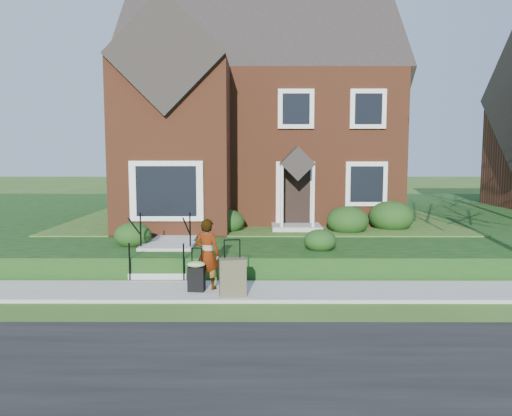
{
  "coord_description": "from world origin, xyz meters",
  "views": [
    {
      "loc": [
        -0.08,
        -10.88,
        3.08
      ],
      "look_at": [
        -0.12,
        2.0,
        1.7
      ],
      "focal_mm": 35.0,
      "sensor_mm": 36.0,
      "label": 1
    }
  ],
  "objects_px": {
    "front_steps": "(164,256)",
    "woman": "(207,254)",
    "suitcase_olive": "(233,277)",
    "suitcase_black": "(196,275)"
  },
  "relations": [
    {
      "from": "front_steps",
      "to": "suitcase_olive",
      "type": "relative_size",
      "value": 1.67
    },
    {
      "from": "front_steps",
      "to": "suitcase_black",
      "type": "height_order",
      "value": "front_steps"
    },
    {
      "from": "front_steps",
      "to": "woman",
      "type": "distance_m",
      "value": 2.21
    },
    {
      "from": "suitcase_olive",
      "to": "suitcase_black",
      "type": "bearing_deg",
      "value": 148.35
    },
    {
      "from": "front_steps",
      "to": "suitcase_olive",
      "type": "xyz_separation_m",
      "value": [
        1.89,
        -2.34,
        0.01
      ]
    },
    {
      "from": "front_steps",
      "to": "woman",
      "type": "xyz_separation_m",
      "value": [
        1.3,
        -1.74,
        0.4
      ]
    },
    {
      "from": "woman",
      "to": "suitcase_black",
      "type": "bearing_deg",
      "value": 67.54
    },
    {
      "from": "front_steps",
      "to": "woman",
      "type": "height_order",
      "value": "woman"
    },
    {
      "from": "woman",
      "to": "suitcase_olive",
      "type": "xyz_separation_m",
      "value": [
        0.59,
        -0.59,
        -0.39
      ]
    },
    {
      "from": "suitcase_black",
      "to": "suitcase_olive",
      "type": "xyz_separation_m",
      "value": [
        0.82,
        -0.35,
        0.03
      ]
    }
  ]
}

